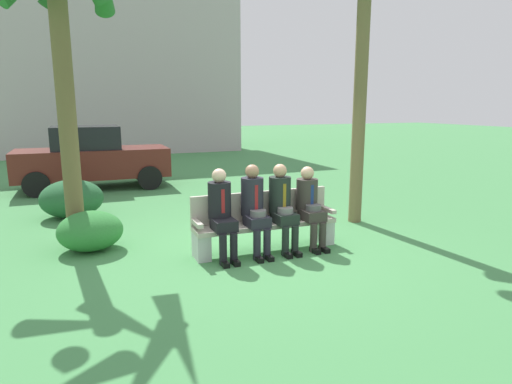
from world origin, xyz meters
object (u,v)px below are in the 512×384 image
object	(u,v)px
park_bench	(264,222)
parked_car_near	(92,158)
seated_man_centerright	(282,203)
building_backdrop	(110,58)
seated_man_centerleft	(254,205)
shrub_mid_lawn	(90,231)
seated_man_leftmost	(221,209)
seated_man_rightmost	(310,203)
street_lamp	(68,109)
shrub_near_bench	(72,199)

from	to	relation	value
park_bench	parked_car_near	xyz separation A→B (m)	(-2.25, 6.47, 0.40)
seated_man_centerright	building_backdrop	distance (m)	18.27
seated_man_centerleft	shrub_mid_lawn	xyz separation A→B (m)	(-2.30, 1.11, -0.44)
seated_man_leftmost	building_backdrop	xyz separation A→B (m)	(0.04, 17.84, 3.81)
building_backdrop	parked_car_near	bearing A→B (deg)	-97.84
seated_man_rightmost	park_bench	bearing A→B (deg)	169.22
seated_man_leftmost	park_bench	bearing A→B (deg)	9.76
seated_man_rightmost	seated_man_centerleft	bearing A→B (deg)	179.53
seated_man_centerright	shrub_mid_lawn	size ratio (longest dim) A/B	1.36
seated_man_rightmost	seated_man_leftmost	bearing A→B (deg)	179.59
park_bench	seated_man_centerleft	size ratio (longest dim) A/B	1.67
street_lamp	seated_man_centerright	bearing A→B (deg)	-60.57
seated_man_rightmost	parked_car_near	xyz separation A→B (m)	(-2.97, 6.61, 0.13)
seated_man_centerright	seated_man_centerleft	bearing A→B (deg)	179.82
seated_man_centerleft	building_backdrop	bearing A→B (deg)	91.55
seated_man_rightmost	shrub_near_bench	bearing A→B (deg)	135.45
shrub_near_bench	shrub_mid_lawn	bearing A→B (deg)	-83.52
shrub_mid_lawn	parked_car_near	bearing A→B (deg)	87.23
seated_man_rightmost	shrub_mid_lawn	xyz separation A→B (m)	(-3.24, 1.12, -0.40)
seated_man_centerright	parked_car_near	bearing A→B (deg)	110.68
park_bench	parked_car_near	size ratio (longest dim) A/B	0.58
seated_man_leftmost	parked_car_near	world-z (taller)	parked_car_near
seated_man_centerleft	building_backdrop	distance (m)	18.25
street_lamp	shrub_mid_lawn	bearing A→B (deg)	-87.17
seated_man_centerright	shrub_mid_lawn	xyz separation A→B (m)	(-2.76, 1.12, -0.43)
seated_man_rightmost	shrub_mid_lawn	world-z (taller)	seated_man_rightmost
seated_man_centerleft	parked_car_near	xyz separation A→B (m)	(-2.03, 6.60, 0.09)
parked_car_near	building_backdrop	bearing A→B (deg)	82.16
seated_man_centerright	building_backdrop	bearing A→B (deg)	93.03
seated_man_centerleft	seated_man_rightmost	distance (m)	0.94
shrub_near_bench	shrub_mid_lawn	size ratio (longest dim) A/B	1.24
parked_car_near	park_bench	bearing A→B (deg)	-70.82
park_bench	seated_man_centerleft	xyz separation A→B (m)	(-0.22, -0.13, 0.32)
building_backdrop	street_lamp	bearing A→B (deg)	-99.10
seated_man_centerright	street_lamp	world-z (taller)	street_lamp
seated_man_centerleft	parked_car_near	world-z (taller)	parked_car_near
park_bench	shrub_near_bench	distance (m)	4.32
seated_man_rightmost	street_lamp	bearing A→B (deg)	123.22
shrub_mid_lawn	parked_car_near	distance (m)	5.52
seated_man_centerright	seated_man_rightmost	xyz separation A→B (m)	(0.48, -0.01, -0.03)
seated_man_rightmost	street_lamp	size ratio (longest dim) A/B	0.37
seated_man_centerleft	seated_man_centerright	bearing A→B (deg)	-0.18
seated_man_leftmost	parked_car_near	xyz separation A→B (m)	(-1.51, 6.60, 0.10)
seated_man_leftmost	building_backdrop	bearing A→B (deg)	89.89
seated_man_centerleft	seated_man_centerright	size ratio (longest dim) A/B	1.01
seated_man_centerleft	parked_car_near	size ratio (longest dim) A/B	0.35
park_bench	parked_car_near	bearing A→B (deg)	109.18
shrub_mid_lawn	street_lamp	xyz separation A→B (m)	(-0.20, 4.13, 1.84)
shrub_near_bench	street_lamp	distance (m)	2.53
seated_man_rightmost	parked_car_near	world-z (taller)	parked_car_near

